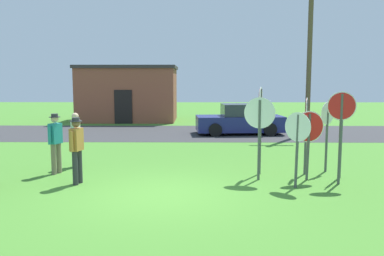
{
  "coord_description": "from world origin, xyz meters",
  "views": [
    {
      "loc": [
        0.84,
        -9.14,
        2.68
      ],
      "look_at": [
        0.72,
        2.37,
        1.3
      ],
      "focal_mm": 37.25,
      "sensor_mm": 36.0,
      "label": 1
    }
  ],
  "objects_px": {
    "stop_sign_low_front": "(327,125)",
    "person_near_signs": "(56,140)",
    "stop_sign_leaning_right": "(341,124)",
    "stop_sign_far_back": "(306,124)",
    "person_on_left": "(76,137)",
    "parked_car_on_street": "(241,120)",
    "stop_sign_leaning_left": "(309,134)",
    "person_in_teal": "(77,147)",
    "utility_pole": "(310,46)",
    "stop_sign_rear_left": "(259,123)",
    "stop_sign_rear_right": "(341,122)",
    "stop_sign_center_cluster": "(260,116)",
    "stop_sign_nearest": "(297,137)"
  },
  "relations": [
    {
      "from": "stop_sign_leaning_left",
      "to": "stop_sign_rear_left",
      "type": "distance_m",
      "value": 1.33
    },
    {
      "from": "stop_sign_leaning_right",
      "to": "person_in_teal",
      "type": "relative_size",
      "value": 1.27
    },
    {
      "from": "stop_sign_low_front",
      "to": "stop_sign_nearest",
      "type": "bearing_deg",
      "value": -126.27
    },
    {
      "from": "utility_pole",
      "to": "person_in_teal",
      "type": "height_order",
      "value": "utility_pole"
    },
    {
      "from": "parked_car_on_street",
      "to": "stop_sign_far_back",
      "type": "xyz_separation_m",
      "value": [
        0.88,
        -8.68,
        0.77
      ]
    },
    {
      "from": "stop_sign_nearest",
      "to": "stop_sign_center_cluster",
      "type": "distance_m",
      "value": 1.64
    },
    {
      "from": "stop_sign_far_back",
      "to": "stop_sign_center_cluster",
      "type": "relative_size",
      "value": 0.88
    },
    {
      "from": "utility_pole",
      "to": "stop_sign_leaning_right",
      "type": "relative_size",
      "value": 3.8
    },
    {
      "from": "stop_sign_leaning_left",
      "to": "stop_sign_rear_left",
      "type": "height_order",
      "value": "stop_sign_rear_left"
    },
    {
      "from": "stop_sign_rear_right",
      "to": "stop_sign_far_back",
      "type": "bearing_deg",
      "value": 117.98
    },
    {
      "from": "stop_sign_nearest",
      "to": "person_on_left",
      "type": "relative_size",
      "value": 1.12
    },
    {
      "from": "person_on_left",
      "to": "utility_pole",
      "type": "bearing_deg",
      "value": 40.16
    },
    {
      "from": "parked_car_on_street",
      "to": "stop_sign_leaning_left",
      "type": "distance_m",
      "value": 9.44
    },
    {
      "from": "stop_sign_low_front",
      "to": "person_in_teal",
      "type": "distance_m",
      "value": 7.08
    },
    {
      "from": "stop_sign_leaning_right",
      "to": "stop_sign_far_back",
      "type": "relative_size",
      "value": 1.0
    },
    {
      "from": "parked_car_on_street",
      "to": "person_near_signs",
      "type": "height_order",
      "value": "person_near_signs"
    },
    {
      "from": "utility_pole",
      "to": "person_on_left",
      "type": "relative_size",
      "value": 4.95
    },
    {
      "from": "stop_sign_leaning_left",
      "to": "person_near_signs",
      "type": "relative_size",
      "value": 1.08
    },
    {
      "from": "stop_sign_leaning_right",
      "to": "stop_sign_center_cluster",
      "type": "relative_size",
      "value": 0.88
    },
    {
      "from": "utility_pole",
      "to": "stop_sign_rear_left",
      "type": "relative_size",
      "value": 3.74
    },
    {
      "from": "parked_car_on_street",
      "to": "stop_sign_low_front",
      "type": "height_order",
      "value": "stop_sign_low_front"
    },
    {
      "from": "stop_sign_far_back",
      "to": "parked_car_on_street",
      "type": "bearing_deg",
      "value": 95.81
    },
    {
      "from": "person_in_teal",
      "to": "person_near_signs",
      "type": "xyz_separation_m",
      "value": [
        -0.95,
        1.15,
        0.0
      ]
    },
    {
      "from": "stop_sign_far_back",
      "to": "person_in_teal",
      "type": "relative_size",
      "value": 1.26
    },
    {
      "from": "stop_sign_far_back",
      "to": "person_in_teal",
      "type": "distance_m",
      "value": 6.32
    },
    {
      "from": "stop_sign_far_back",
      "to": "person_near_signs",
      "type": "xyz_separation_m",
      "value": [
        -7.15,
        -0.01,
        -0.48
      ]
    },
    {
      "from": "utility_pole",
      "to": "stop_sign_leaning_left",
      "type": "relative_size",
      "value": 4.46
    },
    {
      "from": "person_near_signs",
      "to": "stop_sign_leaning_left",
      "type": "bearing_deg",
      "value": -5.75
    },
    {
      "from": "parked_car_on_street",
      "to": "stop_sign_leaning_right",
      "type": "bearing_deg",
      "value": -79.39
    },
    {
      "from": "stop_sign_leaning_left",
      "to": "stop_sign_rear_left",
      "type": "xyz_separation_m",
      "value": [
        -1.31,
        0.05,
        0.27
      ]
    },
    {
      "from": "stop_sign_leaning_left",
      "to": "person_in_teal",
      "type": "bearing_deg",
      "value": -175.88
    },
    {
      "from": "utility_pole",
      "to": "person_near_signs",
      "type": "height_order",
      "value": "utility_pole"
    },
    {
      "from": "stop_sign_rear_right",
      "to": "person_in_teal",
      "type": "distance_m",
      "value": 6.81
    },
    {
      "from": "parked_car_on_street",
      "to": "person_in_teal",
      "type": "relative_size",
      "value": 2.55
    },
    {
      "from": "utility_pole",
      "to": "parked_car_on_street",
      "type": "xyz_separation_m",
      "value": [
        -3.36,
        -0.08,
        -3.68
      ]
    },
    {
      "from": "utility_pole",
      "to": "stop_sign_far_back",
      "type": "xyz_separation_m",
      "value": [
        -2.47,
        -8.77,
        -2.9
      ]
    },
    {
      "from": "stop_sign_nearest",
      "to": "stop_sign_center_cluster",
      "type": "height_order",
      "value": "stop_sign_center_cluster"
    },
    {
      "from": "stop_sign_far_back",
      "to": "person_on_left",
      "type": "xyz_separation_m",
      "value": [
        -6.84,
        0.9,
        -0.51
      ]
    },
    {
      "from": "parked_car_on_street",
      "to": "person_in_teal",
      "type": "distance_m",
      "value": 11.18
    },
    {
      "from": "stop_sign_rear_right",
      "to": "stop_sign_leaning_right",
      "type": "xyz_separation_m",
      "value": [
        0.25,
        0.64,
        -0.14
      ]
    },
    {
      "from": "stop_sign_leaning_right",
      "to": "stop_sign_rear_left",
      "type": "bearing_deg",
      "value": -174.93
    },
    {
      "from": "stop_sign_leaning_left",
      "to": "person_near_signs",
      "type": "bearing_deg",
      "value": 174.25
    },
    {
      "from": "stop_sign_rear_left",
      "to": "stop_sign_center_cluster",
      "type": "height_order",
      "value": "stop_sign_center_cluster"
    },
    {
      "from": "stop_sign_leaning_left",
      "to": "stop_sign_low_front",
      "type": "distance_m",
      "value": 1.35
    },
    {
      "from": "stop_sign_rear_left",
      "to": "person_near_signs",
      "type": "height_order",
      "value": "stop_sign_rear_left"
    },
    {
      "from": "stop_sign_nearest",
      "to": "stop_sign_leaning_left",
      "type": "relative_size",
      "value": 1.01
    },
    {
      "from": "stop_sign_center_cluster",
      "to": "stop_sign_nearest",
      "type": "bearing_deg",
      "value": -63.95
    },
    {
      "from": "stop_sign_leaning_right",
      "to": "person_near_signs",
      "type": "relative_size",
      "value": 1.27
    },
    {
      "from": "stop_sign_low_front",
      "to": "person_near_signs",
      "type": "distance_m",
      "value": 7.88
    },
    {
      "from": "utility_pole",
      "to": "stop_sign_rear_left",
      "type": "height_order",
      "value": "utility_pole"
    }
  ]
}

